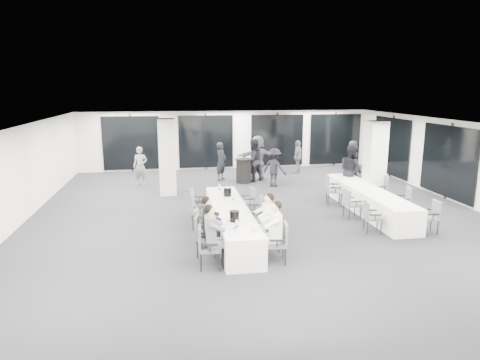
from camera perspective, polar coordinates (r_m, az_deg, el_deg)
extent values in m
cube|color=#25252B|center=(13.32, 2.64, -4.81)|extent=(14.00, 16.00, 0.02)
cube|color=silver|center=(12.78, 2.76, 7.37)|extent=(14.00, 16.00, 0.02)
cube|color=silver|center=(13.45, -27.99, 0.12)|extent=(0.02, 16.00, 2.80)
cube|color=silver|center=(15.94, 28.22, 1.79)|extent=(0.02, 16.00, 2.80)
cube|color=silver|center=(20.79, -1.81, 5.35)|extent=(14.00, 0.02, 2.80)
cube|color=silver|center=(5.73, 19.74, -14.29)|extent=(14.00, 0.02, 2.80)
cube|color=black|center=(20.72, -1.79, 5.19)|extent=(13.60, 0.06, 2.50)
cube|color=black|center=(16.70, 25.96, 2.25)|extent=(0.06, 14.00, 2.50)
cube|color=silver|center=(15.86, -9.67, 3.03)|extent=(0.60, 0.60, 2.80)
cube|color=silver|center=(15.29, 17.52, 2.29)|extent=(0.60, 0.60, 2.80)
cube|color=white|center=(11.52, -1.23, -5.54)|extent=(0.90, 5.00, 0.75)
cube|color=white|center=(14.18, 16.70, -2.65)|extent=(0.90, 5.00, 0.75)
cylinder|color=black|center=(17.76, 0.49, 1.23)|extent=(0.63, 0.63, 1.00)
cylinder|color=black|center=(17.67, 0.49, 2.81)|extent=(0.73, 0.73, 0.02)
cube|color=#505258|center=(9.48, -4.05, -9.07)|extent=(0.49, 0.51, 0.08)
cube|color=#505258|center=(9.39, -5.42, -7.56)|extent=(0.09, 0.46, 0.46)
cylinder|color=black|center=(9.76, -5.23, -10.00)|extent=(0.04, 0.04, 0.41)
cylinder|color=black|center=(9.39, -5.24, -10.92)|extent=(0.04, 0.04, 0.41)
cylinder|color=black|center=(9.76, -2.85, -9.96)|extent=(0.04, 0.04, 0.41)
cylinder|color=black|center=(9.40, -2.77, -10.87)|extent=(0.04, 0.04, 0.41)
cube|color=black|center=(9.66, -4.08, -7.60)|extent=(0.34, 0.07, 0.04)
cube|color=black|center=(9.19, -4.04, -8.65)|extent=(0.34, 0.07, 0.04)
cube|color=#505258|center=(10.16, -4.42, -7.55)|extent=(0.56, 0.57, 0.08)
cube|color=#505258|center=(10.10, -5.70, -6.05)|extent=(0.16, 0.47, 0.47)
cylinder|color=black|center=(10.46, -5.36, -8.43)|extent=(0.04, 0.04, 0.42)
cylinder|color=black|center=(10.09, -5.70, -9.24)|extent=(0.04, 0.04, 0.42)
cylinder|color=black|center=(10.41, -3.13, -8.49)|extent=(0.04, 0.04, 0.42)
cylinder|color=black|center=(10.03, -3.38, -9.31)|extent=(0.04, 0.04, 0.42)
cube|color=black|center=(10.34, -4.25, -6.18)|extent=(0.35, 0.11, 0.04)
cube|color=black|center=(9.86, -4.62, -7.11)|extent=(0.35, 0.11, 0.04)
cube|color=#505258|center=(11.06, -4.82, -6.15)|extent=(0.50, 0.52, 0.07)
cube|color=#505258|center=(11.02, -5.87, -4.91)|extent=(0.14, 0.42, 0.42)
cylinder|color=black|center=(11.33, -5.58, -6.90)|extent=(0.03, 0.03, 0.37)
cylinder|color=black|center=(10.99, -5.88, -7.52)|extent=(0.03, 0.03, 0.37)
cylinder|color=black|center=(11.28, -3.75, -6.96)|extent=(0.03, 0.03, 0.37)
cylinder|color=black|center=(10.94, -3.99, -7.58)|extent=(0.03, 0.03, 0.37)
cube|color=black|center=(11.23, -4.67, -5.04)|extent=(0.31, 0.10, 0.04)
cube|color=black|center=(10.80, -5.00, -5.75)|extent=(0.31, 0.10, 0.04)
cube|color=#505258|center=(12.10, -5.23, -4.19)|extent=(0.56, 0.58, 0.09)
cube|color=#505258|center=(12.05, -6.37, -2.87)|extent=(0.14, 0.49, 0.49)
cylinder|color=black|center=(12.40, -6.11, -5.06)|extent=(0.04, 0.04, 0.44)
cylinder|color=black|center=(12.00, -6.31, -5.66)|extent=(0.04, 0.04, 0.44)
cylinder|color=black|center=(12.36, -4.14, -5.07)|extent=(0.04, 0.04, 0.44)
cylinder|color=black|center=(11.96, -4.27, -5.68)|extent=(0.04, 0.04, 0.44)
cube|color=black|center=(12.31, -5.14, -3.03)|extent=(0.36, 0.10, 0.04)
cube|color=black|center=(11.80, -5.35, -3.71)|extent=(0.36, 0.10, 0.04)
cube|color=#505258|center=(13.06, -5.52, -3.20)|extent=(0.51, 0.52, 0.08)
cube|color=#505258|center=(13.02, -6.46, -2.10)|extent=(0.13, 0.44, 0.44)
cylinder|color=black|center=(13.33, -6.22, -3.94)|extent=(0.03, 0.03, 0.39)
cylinder|color=black|center=(12.97, -6.43, -4.40)|extent=(0.03, 0.03, 0.39)
cylinder|color=black|center=(13.28, -4.60, -3.96)|extent=(0.03, 0.03, 0.39)
cylinder|color=black|center=(12.92, -4.76, -4.42)|extent=(0.03, 0.03, 0.39)
cube|color=black|center=(13.25, -5.42, -2.26)|extent=(0.32, 0.09, 0.04)
cube|color=black|center=(12.79, -5.66, -2.79)|extent=(0.32, 0.09, 0.04)
cube|color=#505258|center=(9.78, 4.80, -8.47)|extent=(0.50, 0.52, 0.08)
cube|color=#505258|center=(9.72, 6.09, -7.00)|extent=(0.12, 0.45, 0.45)
cylinder|color=black|center=(9.71, 6.06, -10.17)|extent=(0.04, 0.04, 0.40)
cylinder|color=black|center=(10.07, 5.77, -9.33)|extent=(0.04, 0.04, 0.40)
cylinder|color=black|center=(9.67, 3.74, -10.23)|extent=(0.04, 0.04, 0.40)
cylinder|color=black|center=(10.03, 3.54, -9.38)|extent=(0.04, 0.04, 0.40)
cube|color=black|center=(9.50, 4.98, -8.06)|extent=(0.33, 0.08, 0.04)
cube|color=black|center=(9.95, 4.67, -7.09)|extent=(0.33, 0.08, 0.04)
cube|color=#505258|center=(10.43, 3.87, -7.13)|extent=(0.51, 0.53, 0.08)
cube|color=#505258|center=(10.42, 4.98, -5.63)|extent=(0.13, 0.45, 0.45)
cylinder|color=black|center=(10.41, 5.25, -8.57)|extent=(0.03, 0.03, 0.40)
cylinder|color=black|center=(10.75, 4.43, -7.88)|extent=(0.03, 0.03, 0.40)
cylinder|color=black|center=(10.27, 3.24, -8.84)|extent=(0.03, 0.03, 0.40)
cylinder|color=black|center=(10.61, 2.47, -8.12)|extent=(0.03, 0.03, 0.40)
cube|color=black|center=(10.16, 4.39, -6.67)|extent=(0.33, 0.09, 0.04)
cube|color=black|center=(10.59, 3.39, -5.87)|extent=(0.33, 0.09, 0.04)
cube|color=#505258|center=(11.22, 2.89, -5.60)|extent=(0.57, 0.59, 0.08)
cube|color=#505258|center=(11.23, 3.93, -4.12)|extent=(0.17, 0.47, 0.47)
cylinder|color=black|center=(11.21, 4.27, -6.97)|extent=(0.04, 0.04, 0.42)
cylinder|color=black|center=(11.55, 3.35, -6.37)|extent=(0.04, 0.04, 0.42)
cylinder|color=black|center=(11.04, 2.38, -7.26)|extent=(0.04, 0.04, 0.42)
cylinder|color=black|center=(11.39, 1.50, -6.63)|extent=(0.04, 0.04, 0.42)
cube|color=black|center=(10.95, 3.48, -5.11)|extent=(0.35, 0.12, 0.04)
cube|color=black|center=(11.38, 2.34, -4.41)|extent=(0.35, 0.12, 0.04)
cube|color=#505258|center=(12.15, 1.93, -4.35)|extent=(0.45, 0.46, 0.08)
cube|color=#505258|center=(12.11, 2.90, -3.16)|extent=(0.07, 0.43, 0.43)
cylinder|color=black|center=(12.07, 2.95, -5.62)|extent=(0.03, 0.03, 0.39)
cylinder|color=black|center=(12.42, 2.64, -5.09)|extent=(0.03, 0.03, 0.39)
cylinder|color=black|center=(12.01, 1.17, -5.70)|extent=(0.03, 0.03, 0.39)
cylinder|color=black|center=(12.36, 0.91, -5.16)|extent=(0.03, 0.03, 0.39)
cube|color=black|center=(11.88, 2.12, -3.93)|extent=(0.32, 0.05, 0.04)
cube|color=black|center=(12.32, 1.75, -3.33)|extent=(0.32, 0.05, 0.04)
cube|color=#505258|center=(13.27, 0.95, -2.97)|extent=(0.50, 0.52, 0.07)
cube|color=#505258|center=(13.29, 1.75, -1.87)|extent=(0.14, 0.42, 0.42)
cylinder|color=black|center=(13.24, 1.97, -4.01)|extent=(0.03, 0.03, 0.37)
cylinder|color=black|center=(13.56, 1.36, -3.62)|extent=(0.03, 0.03, 0.37)
cylinder|color=black|center=(13.11, 0.52, -4.18)|extent=(0.03, 0.03, 0.37)
cylinder|color=black|center=(13.43, -0.07, -3.77)|extent=(0.03, 0.03, 0.37)
cube|color=black|center=(13.03, 1.33, -2.56)|extent=(0.31, 0.10, 0.04)
cube|color=black|center=(13.44, 0.58, -2.10)|extent=(0.31, 0.10, 0.04)
cube|color=#505258|center=(12.23, 17.30, -4.85)|extent=(0.49, 0.51, 0.07)
cube|color=#505258|center=(12.11, 16.45, -3.75)|extent=(0.13, 0.42, 0.42)
cylinder|color=black|center=(12.42, 16.19, -5.61)|extent=(0.03, 0.03, 0.38)
cylinder|color=black|center=(12.08, 16.62, -6.14)|extent=(0.03, 0.03, 0.38)
cylinder|color=black|center=(12.51, 17.82, -5.58)|extent=(0.03, 0.03, 0.38)
cylinder|color=black|center=(12.18, 18.29, -6.10)|extent=(0.03, 0.03, 0.38)
cube|color=black|center=(12.40, 17.06, -3.86)|extent=(0.31, 0.09, 0.04)
cube|color=black|center=(11.98, 17.64, -4.46)|extent=(0.31, 0.09, 0.04)
cube|color=#505258|center=(13.40, 14.76, -3.19)|extent=(0.46, 0.47, 0.07)
cube|color=#505258|center=(13.25, 14.04, -2.20)|extent=(0.08, 0.43, 0.43)
cylinder|color=black|center=(13.54, 13.65, -3.97)|extent=(0.03, 0.03, 0.38)
cylinder|color=black|center=(13.22, 14.36, -4.40)|extent=(0.03, 0.03, 0.38)
cylinder|color=black|center=(13.71, 15.05, -3.85)|extent=(0.03, 0.03, 0.38)
cylinder|color=black|center=(13.39, 15.79, -4.27)|extent=(0.03, 0.03, 0.38)
cube|color=black|center=(13.56, 14.35, -2.29)|extent=(0.32, 0.06, 0.04)
cube|color=black|center=(13.16, 15.27, -2.78)|extent=(0.32, 0.06, 0.04)
cube|color=#505258|center=(14.72, 12.45, -1.44)|extent=(0.60, 0.61, 0.09)
cube|color=#505258|center=(14.63, 11.59, -0.33)|extent=(0.17, 0.49, 0.49)
cylinder|color=black|center=(14.96, 11.47, -2.21)|extent=(0.04, 0.04, 0.44)
cylinder|color=black|center=(14.55, 11.69, -2.63)|extent=(0.04, 0.04, 0.44)
cylinder|color=black|center=(15.03, 13.09, -2.23)|extent=(0.04, 0.04, 0.44)
cylinder|color=black|center=(14.62, 13.35, -2.64)|extent=(0.04, 0.04, 0.44)
cube|color=black|center=(14.94, 12.33, -0.52)|extent=(0.36, 0.12, 0.04)
cube|color=black|center=(14.43, 12.63, -0.99)|extent=(0.36, 0.12, 0.04)
cube|color=#505258|center=(12.77, 23.83, -4.60)|extent=(0.47, 0.49, 0.08)
cube|color=#505258|center=(12.80, 24.74, -3.46)|extent=(0.09, 0.43, 0.43)
cylinder|color=black|center=(12.76, 24.88, -5.78)|extent=(0.03, 0.03, 0.38)
cylinder|color=black|center=(13.08, 24.09, -5.29)|extent=(0.03, 0.03, 0.38)
cylinder|color=black|center=(12.59, 23.37, -5.88)|extent=(0.03, 0.03, 0.38)
cylinder|color=black|center=(12.91, 22.61, -5.39)|extent=(0.03, 0.03, 0.38)
cube|color=black|center=(12.53, 24.39, -4.20)|extent=(0.32, 0.06, 0.04)
cube|color=black|center=(12.92, 23.41, -3.63)|extent=(0.32, 0.06, 0.04)
cube|color=#505258|center=(13.96, 20.62, -2.86)|extent=(0.56, 0.57, 0.08)
cube|color=#505258|center=(13.95, 21.56, -1.81)|extent=(0.17, 0.45, 0.45)
cylinder|color=black|center=(13.89, 21.54, -4.04)|extent=(0.04, 0.04, 0.40)
cylinder|color=black|center=(14.26, 21.12, -3.60)|extent=(0.04, 0.04, 0.40)
cylinder|color=black|center=(13.79, 19.96, -4.03)|extent=(0.04, 0.04, 0.40)
cylinder|color=black|center=(14.16, 19.57, -3.59)|extent=(0.04, 0.04, 0.40)
cube|color=black|center=(13.69, 20.93, -2.44)|extent=(0.33, 0.12, 0.04)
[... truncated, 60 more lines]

